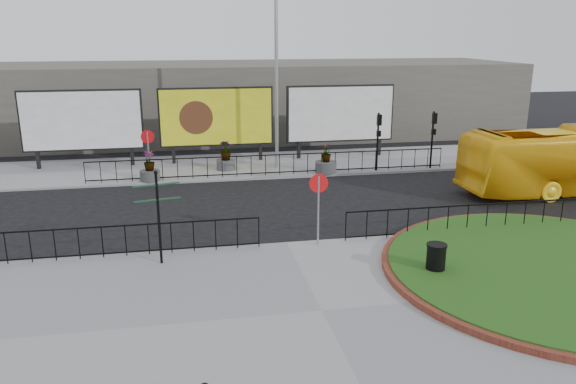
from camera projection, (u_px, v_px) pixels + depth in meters
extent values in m
plane|color=black|center=(287.00, 245.00, 19.28)|extent=(90.00, 90.00, 0.00)
cube|color=gray|center=(322.00, 313.00, 14.54)|extent=(30.00, 10.00, 0.12)
cube|color=gray|center=(247.00, 165.00, 30.61)|extent=(44.00, 6.00, 0.12)
cylinder|color=brown|center=(557.00, 270.00, 16.77)|extent=(10.40, 10.40, 0.18)
cylinder|color=#1E4412|center=(557.00, 269.00, 16.77)|extent=(10.00, 10.00, 0.22)
cylinder|color=gray|center=(149.00, 156.00, 26.92)|extent=(0.07, 0.07, 2.40)
cylinder|color=red|center=(148.00, 137.00, 26.66)|extent=(0.64, 0.03, 0.64)
cylinder|color=white|center=(148.00, 137.00, 26.68)|extent=(0.50, 0.03, 0.50)
cylinder|color=gray|center=(318.00, 211.00, 18.72)|extent=(0.07, 0.07, 2.40)
cylinder|color=red|center=(319.00, 183.00, 18.46)|extent=(0.64, 0.03, 0.64)
cylinder|color=white|center=(319.00, 183.00, 18.48)|extent=(0.50, 0.03, 0.50)
cube|color=black|center=(38.00, 159.00, 29.47)|extent=(0.18, 0.18, 1.00)
cube|color=black|center=(132.00, 156.00, 30.32)|extent=(0.18, 0.18, 1.00)
cube|color=black|center=(82.00, 120.00, 29.35)|extent=(6.20, 0.25, 3.20)
cube|color=white|center=(82.00, 121.00, 29.20)|extent=(6.00, 0.06, 3.00)
cube|color=black|center=(174.00, 154.00, 30.71)|extent=(0.18, 0.18, 1.00)
cube|color=black|center=(260.00, 151.00, 31.56)|extent=(0.18, 0.18, 1.00)
cube|color=black|center=(216.00, 117.00, 30.59)|extent=(6.20, 0.25, 3.20)
cube|color=yellow|center=(217.00, 117.00, 30.43)|extent=(6.00, 0.06, 3.00)
cube|color=black|center=(299.00, 150.00, 31.95)|extent=(0.18, 0.18, 1.00)
cube|color=black|center=(379.00, 146.00, 32.80)|extent=(0.18, 0.18, 1.00)
cube|color=black|center=(340.00, 113.00, 31.82)|extent=(6.20, 0.25, 3.20)
cube|color=white|center=(341.00, 114.00, 31.67)|extent=(6.00, 0.06, 3.00)
cylinder|color=gray|center=(276.00, 82.00, 28.68)|extent=(0.18, 0.18, 9.00)
cylinder|color=black|center=(378.00, 142.00, 28.87)|extent=(0.10, 0.10, 3.00)
cube|color=black|center=(379.00, 120.00, 28.44)|extent=(0.22, 0.18, 0.55)
cube|color=black|center=(379.00, 134.00, 28.64)|extent=(0.20, 0.16, 0.30)
cylinder|color=black|center=(432.00, 140.00, 29.40)|extent=(0.10, 0.10, 3.00)
cube|color=black|center=(435.00, 118.00, 28.97)|extent=(0.22, 0.18, 0.55)
cube|color=black|center=(434.00, 132.00, 29.17)|extent=(0.20, 0.16, 0.30)
cube|color=#5A574E|center=(230.00, 100.00, 39.39)|extent=(40.00, 10.00, 5.00)
cylinder|color=black|center=(159.00, 219.00, 17.13)|extent=(0.08, 0.08, 2.87)
sphere|color=black|center=(156.00, 172.00, 16.73)|extent=(0.13, 0.13, 0.13)
cube|color=#0E341A|center=(144.00, 186.00, 16.72)|extent=(0.68, 0.22, 0.03)
cube|color=#0E341A|center=(168.00, 184.00, 16.99)|extent=(0.68, 0.32, 0.03)
cube|color=#0E341A|center=(146.00, 201.00, 16.81)|extent=(0.68, 0.29, 0.03)
cube|color=#0E341A|center=(169.00, 198.00, 17.07)|extent=(0.68, 0.22, 0.03)
cylinder|color=black|center=(436.00, 261.00, 16.49)|extent=(0.56, 0.56, 0.93)
cylinder|color=black|center=(437.00, 245.00, 16.35)|extent=(0.60, 0.60, 0.06)
cylinder|color=#4C4C4F|center=(150.00, 175.00, 27.18)|extent=(0.96, 0.96, 0.50)
imported|color=#1E4412|center=(149.00, 161.00, 26.98)|extent=(0.76, 0.76, 0.97)
cylinder|color=#4C4C4F|center=(226.00, 165.00, 29.36)|extent=(0.99, 0.99, 0.51)
imported|color=#1E4412|center=(226.00, 150.00, 29.15)|extent=(0.72, 0.72, 1.04)
cylinder|color=#4C4C4F|center=(326.00, 167.00, 28.73)|extent=(1.10, 1.10, 0.57)
imported|color=#1E4412|center=(326.00, 153.00, 28.52)|extent=(0.71, 0.71, 0.92)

